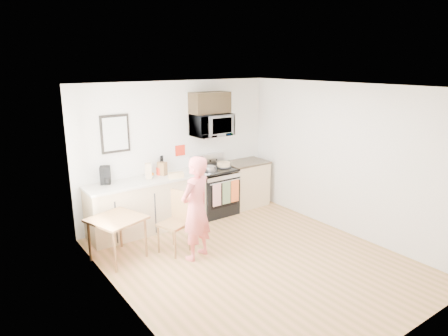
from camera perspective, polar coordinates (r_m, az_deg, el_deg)
floor at (r=6.26m, az=4.30°, el=-13.00°), size 4.60×4.60×0.00m
back_wall at (r=7.61m, az=-6.66°, el=2.48°), size 4.00×0.04×2.60m
front_wall at (r=4.38m, az=24.52°, el=-8.32°), size 4.00×0.04×2.60m
left_wall at (r=4.79m, az=-14.19°, el=-5.42°), size 0.04×4.60×2.60m
right_wall at (r=7.18m, az=16.86°, el=1.18°), size 0.04×4.60×2.60m
ceiling at (r=5.54m, az=4.83°, el=11.49°), size 4.00×4.60×0.04m
window at (r=5.45m, az=-17.13°, el=-0.39°), size 0.06×1.40×1.50m
cabinet_left at (r=7.25m, az=-10.85°, el=-5.34°), size 2.10×0.60×0.90m
countertop_left at (r=7.10m, az=-11.03°, el=-1.78°), size 2.14×0.64×0.04m
cabinet_right at (r=8.36m, az=3.12°, el=-2.33°), size 0.84×0.60×0.90m
countertop_right at (r=8.23m, az=3.16°, el=0.80°), size 0.88×0.64×0.04m
range at (r=7.89m, az=-1.32°, el=-3.47°), size 0.76×0.70×1.16m
microwave at (r=7.66m, az=-1.82°, el=6.16°), size 0.76×0.51×0.42m
upper_cabinet at (r=7.65m, az=-2.04°, el=9.31°), size 0.76×0.35×0.40m
wall_art at (r=7.01m, az=-15.30°, el=4.74°), size 0.50×0.04×0.65m
wall_trivet at (r=7.62m, az=-6.28°, el=2.51°), size 0.20×0.02×0.20m
person at (r=6.02m, az=-4.05°, el=-5.77°), size 0.68×0.57×1.60m
dining_table at (r=6.25m, az=-15.08°, el=-7.56°), size 0.78×0.78×0.67m
chair at (r=6.39m, az=-6.42°, el=-6.30°), size 0.55×0.52×0.97m
knife_block at (r=7.30m, az=-8.81°, el=-0.07°), size 0.16×0.19×0.24m
utensil_crock at (r=7.32m, az=-9.26°, el=0.03°), size 0.11×0.11×0.33m
fruit_bowl at (r=7.21m, az=-10.70°, el=-1.04°), size 0.26×0.26×0.09m
milk_carton at (r=7.12m, az=-10.76°, el=-0.40°), size 0.13×0.13×0.27m
coffee_maker at (r=6.98m, az=-16.57°, el=-1.07°), size 0.23×0.27×0.29m
bread_bag at (r=7.10m, az=-6.88°, el=-1.03°), size 0.29×0.19×0.10m
cake at (r=7.83m, az=-0.08°, el=0.49°), size 0.31×0.31×0.10m
kettle at (r=7.72m, az=-3.30°, el=0.68°), size 0.19×0.19×0.24m
pot at (r=7.55m, az=-1.96°, el=-0.08°), size 0.19×0.30×0.09m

